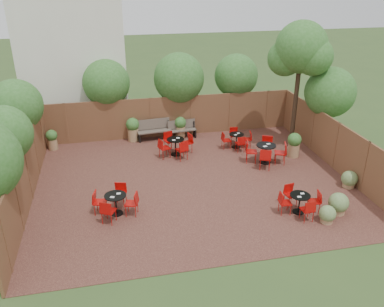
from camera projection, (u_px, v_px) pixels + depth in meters
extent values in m
plane|color=#354F23|center=(193.00, 182.00, 15.77)|extent=(80.00, 80.00, 0.00)
cube|color=#361A16|center=(193.00, 182.00, 15.76)|extent=(12.00, 10.00, 0.02)
cube|color=brown|center=(172.00, 116.00, 19.80)|extent=(12.00, 0.08, 2.00)
cube|color=brown|center=(27.00, 174.00, 14.20)|extent=(0.08, 10.00, 2.00)
cube|color=brown|center=(336.00, 146.00, 16.50)|extent=(0.08, 10.00, 2.00)
cube|color=silver|center=(73.00, 47.00, 20.36)|extent=(5.00, 4.00, 8.00)
sphere|color=#2C611F|center=(16.00, 106.00, 16.08)|extent=(2.11, 2.11, 2.11)
sphere|color=#2C611F|center=(4.00, 134.00, 13.45)|extent=(1.92, 1.92, 1.92)
sphere|color=#2C611F|center=(106.00, 83.00, 19.15)|extent=(2.23, 2.23, 2.23)
sphere|color=#2C611F|center=(179.00, 78.00, 19.70)|extent=(2.48, 2.48, 2.48)
sphere|color=#2C611F|center=(236.00, 76.00, 20.49)|extent=(2.20, 2.20, 2.20)
sphere|color=#2C611F|center=(330.00, 92.00, 17.70)|extent=(2.23, 2.23, 2.23)
cylinder|color=black|center=(296.00, 97.00, 17.89)|extent=(0.23, 0.23, 4.83)
sphere|color=#2C611F|center=(302.00, 47.00, 16.99)|extent=(2.22, 2.22, 2.22)
sphere|color=#2C611F|center=(285.00, 58.00, 17.47)|extent=(1.55, 1.55, 1.55)
sphere|color=#2C611F|center=(314.00, 56.00, 16.85)|extent=(1.62, 1.62, 1.62)
cube|color=brown|center=(154.00, 131.00, 19.43)|extent=(1.66, 0.64, 0.05)
cube|color=brown|center=(153.00, 124.00, 19.50)|extent=(1.62, 0.28, 0.49)
cube|color=black|center=(139.00, 137.00, 19.40)|extent=(0.11, 0.49, 0.43)
cube|color=black|center=(169.00, 135.00, 19.68)|extent=(0.11, 0.49, 0.43)
cube|color=brown|center=(182.00, 130.00, 19.72)|extent=(1.42, 0.53, 0.05)
cube|color=brown|center=(181.00, 124.00, 19.78)|extent=(1.39, 0.22, 0.42)
cube|color=black|center=(170.00, 135.00, 19.69)|extent=(0.09, 0.42, 0.37)
cube|color=black|center=(195.00, 133.00, 19.93)|extent=(0.09, 0.42, 0.37)
cylinder|color=black|center=(236.00, 147.00, 18.80)|extent=(0.39, 0.39, 0.03)
cylinder|color=black|center=(236.00, 141.00, 18.67)|extent=(0.04, 0.04, 0.63)
cylinder|color=black|center=(237.00, 134.00, 18.54)|extent=(0.68, 0.68, 0.03)
cube|color=white|center=(238.00, 133.00, 18.61)|extent=(0.14, 0.10, 0.01)
cube|color=white|center=(235.00, 135.00, 18.42)|extent=(0.14, 0.10, 0.01)
cylinder|color=black|center=(265.00, 162.00, 17.31)|extent=(0.48, 0.48, 0.03)
cylinder|color=black|center=(266.00, 154.00, 17.15)|extent=(0.05, 0.05, 0.77)
cylinder|color=black|center=(266.00, 145.00, 16.99)|extent=(0.83, 0.83, 0.03)
cube|color=white|center=(268.00, 144.00, 17.08)|extent=(0.18, 0.16, 0.02)
cube|color=white|center=(265.00, 146.00, 16.84)|extent=(0.18, 0.16, 0.02)
cylinder|color=black|center=(176.00, 154.00, 18.05)|extent=(0.45, 0.45, 0.03)
cylinder|color=black|center=(176.00, 147.00, 17.90)|extent=(0.05, 0.05, 0.71)
cylinder|color=black|center=(175.00, 139.00, 17.75)|extent=(0.77, 0.77, 0.03)
cube|color=white|center=(178.00, 138.00, 17.83)|extent=(0.17, 0.15, 0.02)
cube|color=white|center=(174.00, 140.00, 17.61)|extent=(0.17, 0.15, 0.02)
cylinder|color=black|center=(117.00, 213.00, 13.68)|extent=(0.43, 0.43, 0.03)
cylinder|color=black|center=(116.00, 205.00, 13.54)|extent=(0.05, 0.05, 0.68)
cylinder|color=black|center=(115.00, 196.00, 13.40)|extent=(0.74, 0.74, 0.03)
cube|color=white|center=(119.00, 193.00, 13.48)|extent=(0.16, 0.14, 0.01)
cube|color=white|center=(112.00, 197.00, 13.26)|extent=(0.16, 0.14, 0.01)
cylinder|color=black|center=(298.00, 212.00, 13.77)|extent=(0.40, 0.40, 0.03)
cylinder|color=black|center=(299.00, 204.00, 13.63)|extent=(0.05, 0.05, 0.63)
cylinder|color=black|center=(300.00, 195.00, 13.50)|extent=(0.69, 0.69, 0.03)
cube|color=white|center=(302.00, 193.00, 13.57)|extent=(0.13, 0.09, 0.01)
cube|color=white|center=(299.00, 197.00, 13.38)|extent=(0.13, 0.09, 0.01)
cylinder|color=#96714B|center=(133.00, 135.00, 19.44)|extent=(0.52, 0.52, 0.60)
sphere|color=#2C611F|center=(133.00, 124.00, 19.22)|extent=(0.63, 0.63, 0.63)
cylinder|color=#96714B|center=(180.00, 132.00, 19.90)|extent=(0.46, 0.46, 0.53)
sphere|color=#2C611F|center=(180.00, 123.00, 19.70)|extent=(0.56, 0.56, 0.56)
cylinder|color=#96714B|center=(53.00, 144.00, 18.51)|extent=(0.43, 0.43, 0.49)
sphere|color=#2C611F|center=(51.00, 135.00, 18.33)|extent=(0.52, 0.52, 0.52)
cylinder|color=#96714B|center=(293.00, 150.00, 17.79)|extent=(0.50, 0.50, 0.57)
sphere|color=#2C611F|center=(295.00, 140.00, 17.58)|extent=(0.60, 0.60, 0.60)
cylinder|color=#96714B|center=(337.00, 210.00, 13.69)|extent=(0.50, 0.50, 0.23)
sphere|color=#5A763D|center=(339.00, 203.00, 13.57)|extent=(0.68, 0.68, 0.68)
cylinder|color=#96714B|center=(327.00, 219.00, 13.20)|extent=(0.40, 0.40, 0.18)
sphere|color=#5A763D|center=(328.00, 214.00, 13.11)|extent=(0.55, 0.55, 0.55)
cylinder|color=#96714B|center=(348.00, 184.00, 15.34)|extent=(0.44, 0.44, 0.20)
sphere|color=#5A763D|center=(350.00, 179.00, 15.24)|extent=(0.60, 0.60, 0.60)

